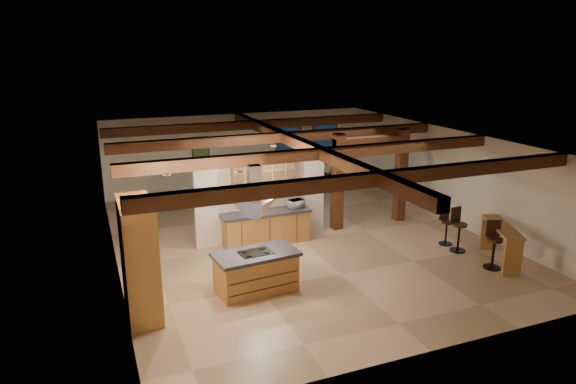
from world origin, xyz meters
The scene contains 23 objects.
ground centered at (0.00, 0.00, 0.00)m, with size 12.00×12.00×0.00m, color tan.
room_walls centered at (0.00, 0.00, 1.78)m, with size 12.00×12.00×12.00m.
ceiling_beams centered at (0.00, 0.00, 2.76)m, with size 10.00×12.00×0.28m.
timber_posts centered at (2.50, 0.50, 1.76)m, with size 2.50×0.30×2.90m.
partition_wall centered at (-1.00, 0.50, 1.10)m, with size 3.80×0.18×2.20m, color beige.
pantry_cabinet centered at (-4.67, -2.60, 1.20)m, with size 0.67×1.60×2.40m.
back_counter centered at (-1.00, 0.11, 0.48)m, with size 2.50×0.66×0.94m.
upper_display_cabinet centered at (-1.00, 0.31, 1.85)m, with size 1.80×0.36×0.95m.
range_hood centered at (-2.17, -2.51, 1.78)m, with size 1.10×1.10×1.40m.
back_windows centered at (2.80, 5.93, 1.50)m, with size 2.70×0.07×1.70m.
framed_art centered at (-1.50, 5.94, 1.70)m, with size 0.65×0.05×0.85m.
recessed_cans centered at (-2.53, -1.93, 2.87)m, with size 3.16×2.46×0.03m.
kitchen_island centered at (-2.17, -2.51, 0.46)m, with size 1.95×1.17×0.92m.
dining_table centered at (-0.18, 2.54, 0.35)m, with size 2.00×1.11×0.70m, color #3F1F0F.
sofa centered at (2.67, 5.50, 0.28)m, with size 1.89×0.74×0.55m, color black.
microwave centered at (-0.10, 0.11, 1.06)m, with size 0.42×0.29×0.23m, color #B5B4B9.
bar_counter centered at (4.10, -3.31, 0.66)m, with size 1.18×1.89×0.98m.
side_table centered at (3.76, 5.01, 0.30)m, with size 0.48×0.48×0.59m, color #381A0E.
table_lamp centered at (3.76, 5.01, 0.85)m, with size 0.31×0.31×0.36m.
bar_stool_a centered at (3.67, -3.52, 0.61)m, with size 0.45×0.46×1.20m.
bar_stool_b centered at (3.62, -1.78, 0.53)m, with size 0.37×0.37×1.05m.
bar_stool_c centered at (3.60, -2.30, 0.61)m, with size 0.42×0.43×1.19m.
dining_chairs centered at (-0.18, 2.54, 0.65)m, with size 2.55×2.55×1.28m.
Camera 1 is at (-5.45, -12.60, 5.32)m, focal length 32.00 mm.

